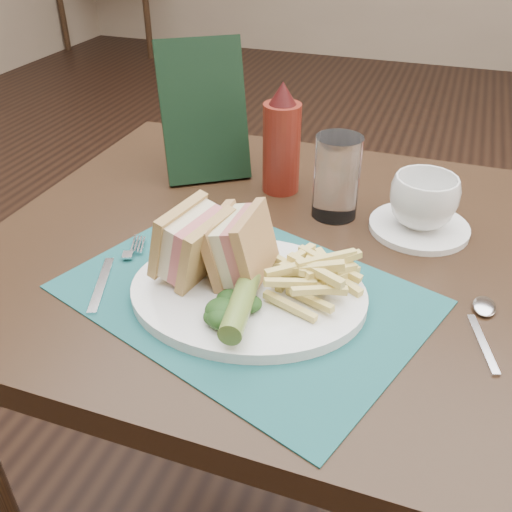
{
  "coord_description": "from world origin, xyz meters",
  "views": [
    {
      "loc": [
        0.18,
        -1.19,
        1.2
      ],
      "look_at": [
        -0.02,
        -0.62,
        0.8
      ],
      "focal_mm": 40.0,
      "sensor_mm": 36.0,
      "label": 1
    }
  ],
  "objects_px": {
    "table_main": "(287,415)",
    "check_presenter": "(204,112)",
    "placemat": "(245,294)",
    "plate": "(248,293)",
    "ketchup_bottle": "(282,138)",
    "sandwich_half_b": "(225,242)",
    "coffee_cup": "(424,201)",
    "drinking_glass": "(337,177)",
    "saucer": "(419,227)",
    "sandwich_half_a": "(178,238)"
  },
  "relations": [
    {
      "from": "placemat",
      "to": "coffee_cup",
      "type": "distance_m",
      "value": 0.31
    },
    {
      "from": "saucer",
      "to": "check_presenter",
      "type": "height_order",
      "value": "check_presenter"
    },
    {
      "from": "plate",
      "to": "sandwich_half_b",
      "type": "relative_size",
      "value": 3.21
    },
    {
      "from": "plate",
      "to": "ketchup_bottle",
      "type": "xyz_separation_m",
      "value": [
        -0.05,
        0.31,
        0.08
      ]
    },
    {
      "from": "table_main",
      "to": "sandwich_half_b",
      "type": "distance_m",
      "value": 0.46
    },
    {
      "from": "table_main",
      "to": "sandwich_half_a",
      "type": "distance_m",
      "value": 0.48
    },
    {
      "from": "check_presenter",
      "to": "sandwich_half_a",
      "type": "bearing_deg",
      "value": -106.45
    },
    {
      "from": "sandwich_half_b",
      "to": "saucer",
      "type": "bearing_deg",
      "value": 45.79
    },
    {
      "from": "ketchup_bottle",
      "to": "check_presenter",
      "type": "height_order",
      "value": "check_presenter"
    },
    {
      "from": "table_main",
      "to": "plate",
      "type": "relative_size",
      "value": 3.0
    },
    {
      "from": "sandwich_half_b",
      "to": "drinking_glass",
      "type": "height_order",
      "value": "drinking_glass"
    },
    {
      "from": "saucer",
      "to": "ketchup_bottle",
      "type": "bearing_deg",
      "value": 166.0
    },
    {
      "from": "placemat",
      "to": "sandwich_half_b",
      "type": "distance_m",
      "value": 0.07
    },
    {
      "from": "table_main",
      "to": "check_presenter",
      "type": "distance_m",
      "value": 0.56
    },
    {
      "from": "ketchup_bottle",
      "to": "table_main",
      "type": "bearing_deg",
      "value": -65.33
    },
    {
      "from": "table_main",
      "to": "drinking_glass",
      "type": "bearing_deg",
      "value": 71.81
    },
    {
      "from": "sandwich_half_a",
      "to": "coffee_cup",
      "type": "bearing_deg",
      "value": 50.57
    },
    {
      "from": "coffee_cup",
      "to": "table_main",
      "type": "bearing_deg",
      "value": -149.51
    },
    {
      "from": "sandwich_half_a",
      "to": "check_presenter",
      "type": "xyz_separation_m",
      "value": [
        -0.1,
        0.31,
        0.05
      ]
    },
    {
      "from": "placemat",
      "to": "check_presenter",
      "type": "bearing_deg",
      "value": 121.25
    },
    {
      "from": "saucer",
      "to": "placemat",
      "type": "bearing_deg",
      "value": -128.57
    },
    {
      "from": "coffee_cup",
      "to": "check_presenter",
      "type": "xyz_separation_m",
      "value": [
        -0.38,
        0.07,
        0.07
      ]
    },
    {
      "from": "sandwich_half_a",
      "to": "coffee_cup",
      "type": "relative_size",
      "value": 0.96
    },
    {
      "from": "placemat",
      "to": "check_presenter",
      "type": "distance_m",
      "value": 0.39
    },
    {
      "from": "sandwich_half_b",
      "to": "drinking_glass",
      "type": "bearing_deg",
      "value": 68.98
    },
    {
      "from": "sandwich_half_b",
      "to": "ketchup_bottle",
      "type": "distance_m",
      "value": 0.29
    },
    {
      "from": "sandwich_half_b",
      "to": "coffee_cup",
      "type": "height_order",
      "value": "sandwich_half_b"
    },
    {
      "from": "saucer",
      "to": "drinking_glass",
      "type": "height_order",
      "value": "drinking_glass"
    },
    {
      "from": "saucer",
      "to": "ketchup_bottle",
      "type": "relative_size",
      "value": 0.81
    },
    {
      "from": "plate",
      "to": "coffee_cup",
      "type": "distance_m",
      "value": 0.31
    },
    {
      "from": "plate",
      "to": "check_presenter",
      "type": "bearing_deg",
      "value": 113.67
    },
    {
      "from": "plate",
      "to": "check_presenter",
      "type": "relative_size",
      "value": 1.26
    },
    {
      "from": "sandwich_half_b",
      "to": "plate",
      "type": "bearing_deg",
      "value": -28.53
    },
    {
      "from": "placemat",
      "to": "sandwich_half_a",
      "type": "relative_size",
      "value": 4.59
    },
    {
      "from": "plate",
      "to": "sandwich_half_b",
      "type": "xyz_separation_m",
      "value": [
        -0.04,
        0.02,
        0.06
      ]
    },
    {
      "from": "placemat",
      "to": "drinking_glass",
      "type": "height_order",
      "value": "drinking_glass"
    },
    {
      "from": "sandwich_half_a",
      "to": "ketchup_bottle",
      "type": "distance_m",
      "value": 0.3
    },
    {
      "from": "ketchup_bottle",
      "to": "saucer",
      "type": "bearing_deg",
      "value": -14.0
    },
    {
      "from": "table_main",
      "to": "sandwich_half_b",
      "type": "xyz_separation_m",
      "value": [
        -0.06,
        -0.13,
        0.44
      ]
    },
    {
      "from": "plate",
      "to": "saucer",
      "type": "relative_size",
      "value": 2.0
    },
    {
      "from": "sandwich_half_b",
      "to": "saucer",
      "type": "relative_size",
      "value": 0.62
    },
    {
      "from": "coffee_cup",
      "to": "drinking_glass",
      "type": "bearing_deg",
      "value": 178.14
    },
    {
      "from": "sandwich_half_a",
      "to": "drinking_glass",
      "type": "height_order",
      "value": "drinking_glass"
    },
    {
      "from": "coffee_cup",
      "to": "drinking_glass",
      "type": "relative_size",
      "value": 0.77
    },
    {
      "from": "drinking_glass",
      "to": "sandwich_half_b",
      "type": "bearing_deg",
      "value": -111.65
    },
    {
      "from": "table_main",
      "to": "coffee_cup",
      "type": "bearing_deg",
      "value": 30.49
    },
    {
      "from": "table_main",
      "to": "saucer",
      "type": "xyz_separation_m",
      "value": [
        0.17,
        0.1,
        0.38
      ]
    },
    {
      "from": "placemat",
      "to": "plate",
      "type": "relative_size",
      "value": 1.46
    },
    {
      "from": "plate",
      "to": "coffee_cup",
      "type": "xyz_separation_m",
      "value": [
        0.19,
        0.25,
        0.04
      ]
    },
    {
      "from": "table_main",
      "to": "placemat",
      "type": "xyz_separation_m",
      "value": [
        -0.03,
        -0.14,
        0.38
      ]
    }
  ]
}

